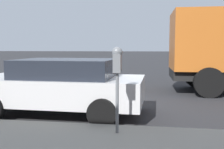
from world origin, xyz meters
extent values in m
plane|color=#2B2B2D|center=(0.00, 0.00, 0.00)|extent=(220.00, 220.00, 0.00)
cylinder|color=gray|center=(-2.70, -0.88, 0.70)|extent=(0.06, 0.06, 1.12)
cube|color=gray|center=(-2.70, -0.88, 1.43)|extent=(0.20, 0.14, 0.34)
sphere|color=gray|center=(-2.70, -0.88, 1.63)|extent=(0.19, 0.19, 0.19)
cube|color=#19389E|center=(-2.59, -0.88, 1.39)|extent=(0.01, 0.11, 0.12)
cube|color=black|center=(-2.59, -0.88, 1.51)|extent=(0.01, 0.10, 0.08)
cube|color=silver|center=(-1.04, 0.82, 0.64)|extent=(2.03, 4.27, 0.64)
cube|color=#232833|center=(-1.04, 0.65, 1.19)|extent=(1.76, 2.40, 0.46)
cylinder|color=black|center=(-0.04, 2.11, 0.32)|extent=(0.23, 0.64, 0.64)
cylinder|color=black|center=(-2.04, -0.47, 0.32)|extent=(0.23, 0.64, 0.64)
cylinder|color=black|center=(-0.10, -0.51, 0.32)|extent=(0.23, 0.64, 0.64)
cube|color=#C66623|center=(3.10, -3.42, 1.97)|extent=(2.46, 2.39, 2.21)
cylinder|color=black|center=(1.89, -3.44, 0.52)|extent=(0.32, 1.05, 1.04)
cylinder|color=black|center=(4.31, -3.40, 0.52)|extent=(0.32, 1.05, 1.04)
camera|label=1|loc=(-7.40, -1.51, 1.71)|focal=42.00mm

